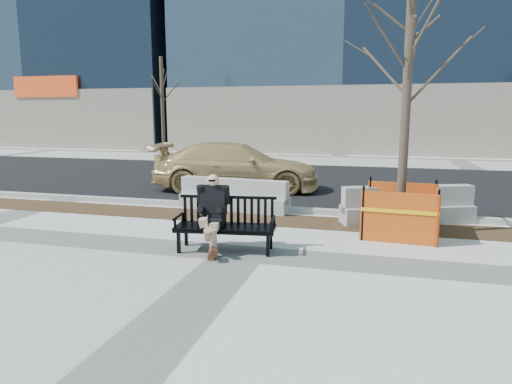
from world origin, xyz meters
TOP-DOWN VIEW (x-y plane):
  - ground at (0.00, 0.00)m, footprint 120.00×120.00m
  - mulch_strip at (0.00, 2.60)m, footprint 40.00×1.20m
  - asphalt_street at (0.00, 8.80)m, footprint 60.00×10.40m
  - curb at (0.00, 3.55)m, footprint 60.00×0.25m
  - bench at (-0.30, 0.07)m, footprint 1.87×0.88m
  - seated_man at (-0.55, 0.09)m, footprint 0.70×1.03m
  - tree_fence at (2.72, 2.01)m, footprint 2.27×2.27m
  - sedan at (-2.08, 6.33)m, footprint 5.48×2.98m
  - jersey_barrier_left at (-1.22, 3.40)m, footprint 2.87×0.87m
  - jersey_barrier_right at (2.92, 3.11)m, footprint 2.95×1.63m
  - far_tree_left at (-8.71, 14.65)m, footprint 2.49×2.49m

SIDE VIEW (x-z plane):
  - ground at x=0.00m, z-range 0.00..0.00m
  - bench at x=-0.30m, z-range -0.48..0.48m
  - seated_man at x=-0.55m, z-range -0.67..0.67m
  - tree_fence at x=2.72m, z-range -2.66..2.66m
  - sedan at x=-2.08m, z-range -0.75..0.75m
  - jersey_barrier_left at x=-1.22m, z-range -0.41..0.41m
  - jersey_barrier_right at x=2.92m, z-range -0.42..0.42m
  - far_tree_left at x=-8.71m, z-range -2.84..2.84m
  - asphalt_street at x=0.00m, z-range 0.00..0.01m
  - mulch_strip at x=0.00m, z-range -0.01..0.01m
  - curb at x=0.00m, z-range 0.00..0.12m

